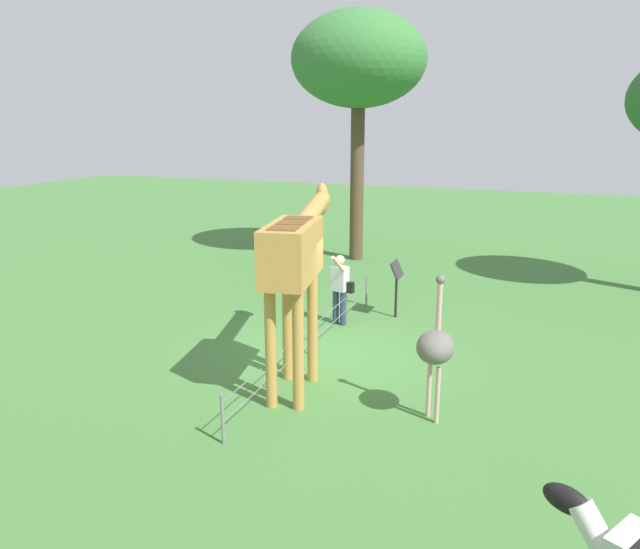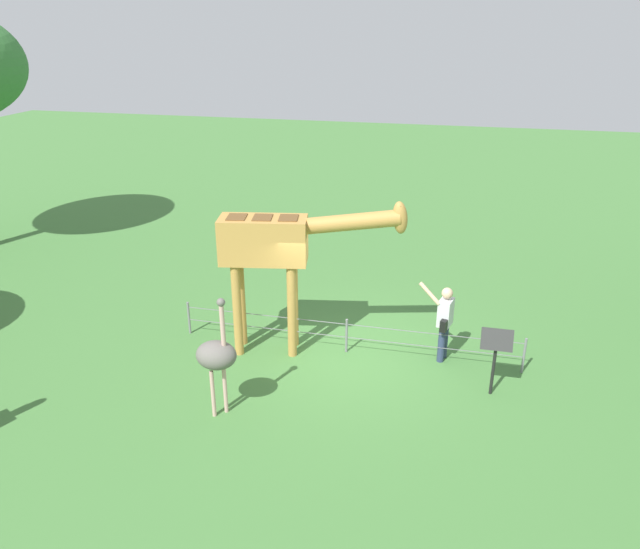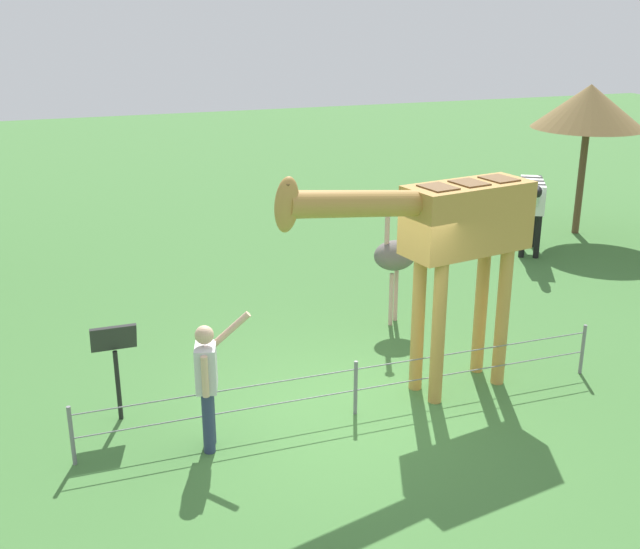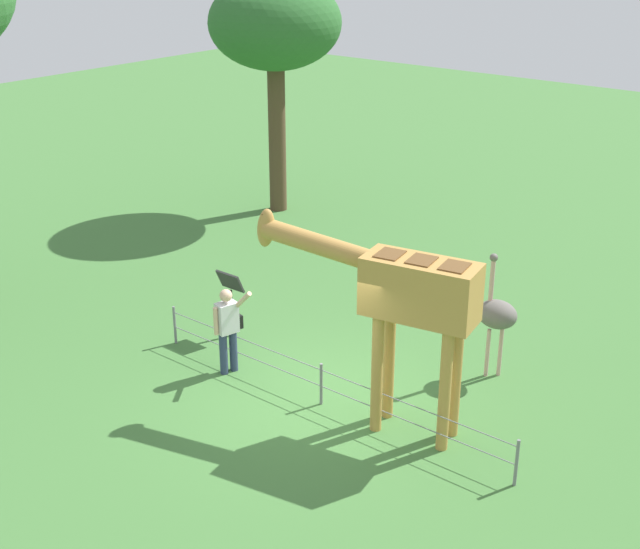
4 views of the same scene
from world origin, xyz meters
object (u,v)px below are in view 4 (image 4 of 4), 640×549
object	(u,v)px
visitor	(228,326)
tree_east	(275,26)
giraffe	(402,296)
ostrich	(497,314)
info_sign	(231,290)

from	to	relation	value
visitor	tree_east	xyz separation A→B (m)	(5.32, -7.36, 3.94)
giraffe	visitor	size ratio (longest dim) A/B	2.19
giraffe	tree_east	xyz separation A→B (m)	(8.60, -6.99, 2.58)
ostrich	info_sign	bearing A→B (deg)	20.56
ostrich	info_sign	world-z (taller)	ostrich
tree_east	info_sign	size ratio (longest dim) A/B	4.63
visitor	tree_east	bearing A→B (deg)	-54.15
visitor	tree_east	size ratio (longest dim) A/B	0.27
ostrich	info_sign	distance (m)	4.93
ostrich	tree_east	size ratio (longest dim) A/B	0.37
giraffe	tree_east	bearing A→B (deg)	-39.11
giraffe	tree_east	distance (m)	11.38
giraffe	ostrich	world-z (taller)	giraffe
info_sign	giraffe	bearing A→B (deg)	170.95
tree_east	visitor	bearing A→B (deg)	125.85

